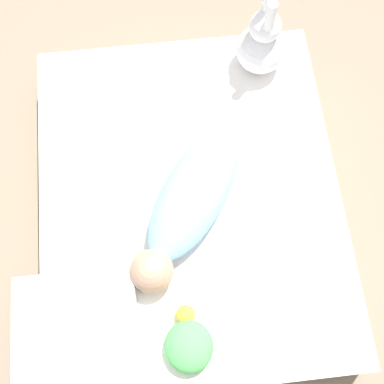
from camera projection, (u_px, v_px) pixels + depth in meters
The scene contains 6 objects.
ground_plane at pixel (190, 216), 1.85m from camera, with size 12.00×12.00×0.00m, color #7A6B56.
bed_mattress at pixel (190, 206), 1.76m from camera, with size 1.15×0.93×0.21m.
swaddled_baby at pixel (188, 205), 1.58m from camera, with size 0.53×0.42×0.13m.
pillow at pixel (77, 335), 1.47m from camera, with size 0.34×0.34×0.07m.
bunny_plush at pixel (262, 44), 1.73m from camera, with size 0.16×0.16×0.33m.
turtle_plush at pixel (189, 343), 1.46m from camera, with size 0.19×0.13×0.07m.
Camera 1 is at (-0.58, 0.06, 1.76)m, focal length 50.00 mm.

